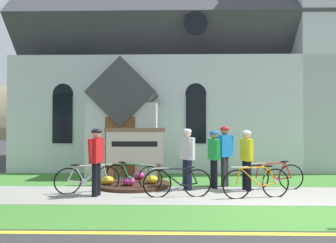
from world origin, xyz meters
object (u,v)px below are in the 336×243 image
Objects in this scene: bicycle_orange at (87,179)px; cyclist_in_yellow_jersey at (225,151)px; bicycle_red at (257,183)px; bicycle_blue at (274,176)px; cyclist_in_orange_jersey at (96,156)px; cyclist_in_white_jersey at (214,155)px; yard_deciduous_tree at (83,86)px; bicycle_silver at (178,182)px; bicycle_yellow at (133,177)px; church_sign at (135,148)px; cyclist_in_red_jersey at (247,155)px; cyclist_in_blue_jersey at (187,154)px.

cyclist_in_yellow_jersey is at bearing 14.69° from bicycle_orange.
bicycle_red is 1.07× the size of bicycle_orange.
bicycle_red is at bearing -71.39° from cyclist_in_yellow_jersey.
cyclist_in_orange_jersey reaches higher than bicycle_blue.
cyclist_in_yellow_jersey reaches higher than cyclist_in_white_jersey.
yard_deciduous_tree is (-2.25, 6.75, 2.67)m from cyclist_in_orange_jersey.
cyclist_in_white_jersey reaches higher than bicycle_silver.
cyclist_in_white_jersey is at bearing 6.89° from bicycle_yellow.
church_sign is 3.80m from bicycle_red.
bicycle_orange is 7.37m from yard_deciduous_tree.
bicycle_orange is (-1.16, -0.44, 0.00)m from bicycle_yellow.
bicycle_blue is at bearing 5.79° from bicycle_orange.
cyclist_in_red_jersey reaches higher than bicycle_blue.
church_sign is 1.14× the size of bicycle_orange.
bicycle_red is 1.16m from cyclist_in_red_jersey.
church_sign is 2.41m from cyclist_in_white_jersey.
church_sign is 1.08× the size of cyclist_in_orange_jersey.
bicycle_yellow is 3.38m from bicycle_red.
yard_deciduous_tree is (-5.38, 5.58, 2.71)m from cyclist_in_white_jersey.
cyclist_in_blue_jersey is 0.82m from cyclist_in_white_jersey.
bicycle_yellow is at bearing -179.03° from cyclist_in_blue_jersey.
bicycle_silver is at bearing -53.34° from church_sign.
yard_deciduous_tree is at bearing 128.26° from cyclist_in_blue_jersey.
yard_deciduous_tree is (-1.90, 6.30, 3.31)m from bicycle_orange.
bicycle_yellow is at bearing -87.31° from church_sign.
bicycle_silver is (2.42, -0.53, 0.00)m from bicycle_orange.
cyclist_in_orange_jersey is (-0.78, -1.66, -0.12)m from church_sign.
yard_deciduous_tree is at bearing 132.21° from bicycle_red.
bicycle_yellow is 1.24m from bicycle_orange.
yard_deciduous_tree reaches higher than church_sign.
cyclist_in_orange_jersey is (-4.78, -0.97, 0.64)m from bicycle_blue.
cyclist_in_yellow_jersey is 1.25m from cyclist_in_blue_jersey.
bicycle_silver is (1.26, -0.98, 0.00)m from bicycle_yellow.
bicycle_yellow reaches higher than bicycle_orange.
bicycle_red is at bearing -7.99° from bicycle_orange.
bicycle_yellow is at bearing -62.41° from yard_deciduous_tree.
cyclist_in_white_jersey is (-0.35, -0.28, -0.09)m from cyclist_in_yellow_jersey.
bicycle_blue is 9.68m from yard_deciduous_tree.
bicycle_blue is 1.00× the size of cyclist_in_orange_jersey.
yard_deciduous_tree is at bearing 140.58° from bicycle_blue.
cyclist_in_yellow_jersey reaches higher than bicycle_yellow.
cyclist_in_red_jersey is 1.01× the size of cyclist_in_white_jersey.
cyclist_in_red_jersey is 0.94× the size of cyclist_in_yellow_jersey.
cyclist_in_red_jersey reaches higher than bicycle_yellow.
bicycle_silver is 2.20m from cyclist_in_yellow_jersey.
yard_deciduous_tree is at bearing 106.80° from bicycle_orange.
church_sign is at bearing 165.53° from cyclist_in_red_jersey.
church_sign is at bearing 64.88° from cyclist_in_orange_jersey.
bicycle_blue is 0.97× the size of cyclist_in_yellow_jersey.
bicycle_red is 1.71m from cyclist_in_white_jersey.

